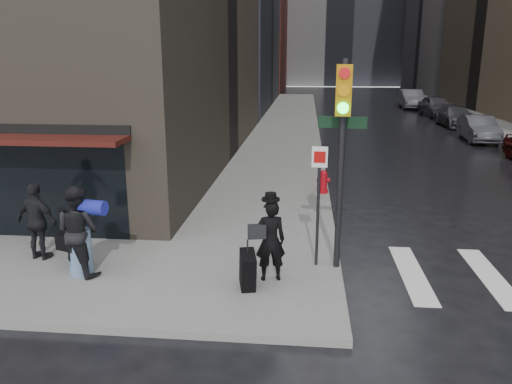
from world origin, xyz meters
TOP-DOWN VIEW (x-y plane):
  - ground at (0.00, 0.00)m, footprint 140.00×140.00m
  - sidewalk_left at (0.00, 27.00)m, footprint 4.00×50.00m
  - sidewalk_right at (13.50, 27.00)m, footprint 3.00×50.00m
  - man_overcoat at (0.46, 0.00)m, footprint 0.93×1.08m
  - man_jeans at (-3.31, 0.00)m, footprint 1.29×1.03m
  - man_greycoat at (-4.54, 0.67)m, footprint 1.07×0.64m
  - traffic_light at (1.85, 0.79)m, footprint 1.06×0.51m
  - fire_hydrant at (1.80, 6.84)m, footprint 0.44×0.33m
  - parked_car_2 at (10.55, 19.04)m, footprint 1.71×4.25m
  - parked_car_3 at (11.01, 25.14)m, footprint 2.01×4.63m
  - parked_car_4 at (11.20, 31.23)m, footprint 2.15×4.71m
  - parked_car_5 at (10.56, 37.33)m, footprint 1.97×5.12m

SIDE VIEW (x-z plane):
  - ground at x=0.00m, z-range 0.00..0.00m
  - sidewalk_left at x=0.00m, z-range 0.00..0.15m
  - sidewalk_right at x=13.50m, z-range 0.00..0.15m
  - fire_hydrant at x=1.80m, z-range 0.11..0.87m
  - parked_car_3 at x=11.01m, z-range 0.00..1.33m
  - parked_car_2 at x=10.55m, z-range 0.00..1.37m
  - parked_car_4 at x=11.20m, z-range 0.00..1.57m
  - parked_car_5 at x=10.56m, z-range 0.00..1.66m
  - man_overcoat at x=0.46m, z-range 0.00..1.82m
  - man_greycoat at x=-4.54m, z-range 0.15..1.86m
  - man_jeans at x=-3.31m, z-range 0.15..2.01m
  - traffic_light at x=1.85m, z-range 0.77..5.03m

